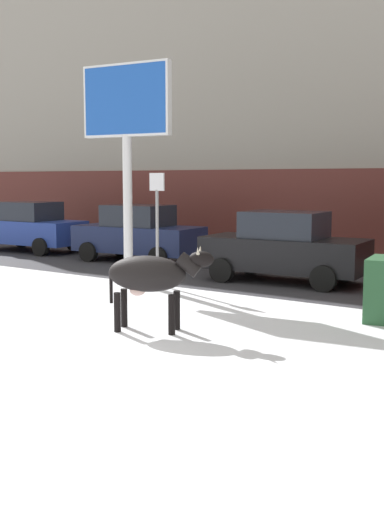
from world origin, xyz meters
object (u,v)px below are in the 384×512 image
Objects in this scene: cow_black at (151,275)px; car_blue_sedan at (30,227)px; pedestrian_near_billboard at (127,227)px; billboard at (126,114)px; car_navy_sedan at (138,234)px; car_black_sedan at (284,247)px; street_sign at (157,219)px.

cow_black is 0.44× the size of car_blue_sedan.
billboard is at bearing -49.47° from pedestrian_near_billboard.
car_navy_sedan is at bearing 0.79° from car_blue_sedan.
pedestrian_near_billboard is (2.58, 2.52, -0.03)m from car_blue_sedan.
car_black_sedan is 8.97m from pedestrian_near_billboard.
street_sign is (5.85, -5.72, 0.79)m from pedestrian_near_billboard.
cow_black is 9.41m from car_navy_sedan.
street_sign reaches higher than car_navy_sedan.
car_black_sedan is at bearing -10.06° from car_navy_sedan.
cow_black is 0.44× the size of car_black_sedan.
billboard is 3.21× the size of pedestrian_near_billboard.
pedestrian_near_billboard is (-2.55, 2.45, -0.03)m from car_navy_sedan.
car_blue_sedan reaches higher than cow_black.
car_navy_sedan is 3.54m from pedestrian_near_billboard.
cow_black is at bearing -47.78° from pedestrian_near_billboard.
street_sign is (-2.42, -2.25, 0.76)m from car_black_sedan.
billboard is at bearing -54.35° from car_navy_sedan.
street_sign is at bearing -44.65° from car_navy_sedan.
cow_black is at bearing -53.68° from street_sign.
billboard reaches higher than street_sign.
car_navy_sedan is at bearing -43.89° from pedestrian_near_billboard.
billboard is at bearing 134.60° from cow_black.
billboard is at bearing -178.20° from street_sign.
billboard is at bearing -23.28° from car_blue_sedan.
car_black_sedan is at bearing 34.12° from billboard.
car_blue_sedan is 1.00× the size of car_black_sedan.
car_navy_sedan is at bearing 169.94° from car_black_sedan.
street_sign is (3.30, -3.26, 0.76)m from car_navy_sedan.
billboard is 1.29× the size of car_navy_sedan.
street_sign is at bearing -44.32° from pedestrian_near_billboard.
car_navy_sedan reaches higher than cow_black.
car_blue_sedan is 1.53× the size of street_sign.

